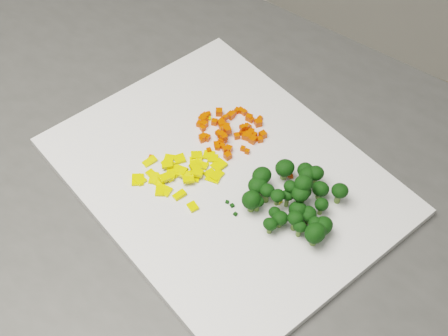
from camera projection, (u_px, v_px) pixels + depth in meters
The scene contains 146 objects.
cutting_board at pixel (224, 176), 0.78m from camera, with size 0.41×0.32×0.01m, color silver.
carrot_pile at pixel (231, 126), 0.81m from camera, with size 0.09×0.09×0.03m, color red, non-canonical shape.
pepper_pile at pixel (179, 172), 0.77m from camera, with size 0.11×0.11×0.01m, color yellow, non-canonical shape.
broccoli_pile at pixel (297, 196), 0.73m from camera, with size 0.11×0.11×0.05m, color black, non-canonical shape.
carrot_cube_0 at pixel (224, 137), 0.80m from camera, with size 0.01×0.01×0.01m, color red.
carrot_cube_1 at pixel (260, 118), 0.83m from camera, with size 0.01×0.01×0.01m, color red.
carrot_cube_2 at pixel (246, 126), 0.81m from camera, with size 0.01×0.01×0.01m, color red.
carrot_cube_3 at pixel (249, 118), 0.83m from camera, with size 0.01×0.01×0.01m, color red.
carrot_cube_4 at pixel (222, 122), 0.83m from camera, with size 0.01×0.01×0.01m, color red.
carrot_cube_5 at pixel (233, 114), 0.84m from camera, with size 0.01×0.01×0.01m, color red.
carrot_cube_6 at pixel (241, 110), 0.84m from camera, with size 0.01×0.01×0.01m, color red.
carrot_cube_7 at pixel (259, 122), 0.83m from camera, with size 0.01×0.01×0.01m, color red.
carrot_cube_8 at pixel (206, 137), 0.81m from camera, with size 0.01×0.01×0.01m, color red.
carrot_cube_9 at pixel (222, 146), 0.80m from camera, with size 0.01×0.01×0.01m, color red.
carrot_cube_10 at pixel (207, 138), 0.81m from camera, with size 0.01×0.01×0.01m, color red.
carrot_cube_11 at pixel (247, 151), 0.80m from camera, with size 0.01×0.01×0.01m, color red.
carrot_cube_12 at pixel (249, 119), 0.83m from camera, with size 0.01×0.01×0.01m, color red.
carrot_cube_13 at pixel (203, 137), 0.81m from camera, with size 0.01×0.01×0.01m, color red.
carrot_cube_14 at pixel (251, 120), 0.83m from camera, with size 0.01×0.01×0.01m, color red.
carrot_cube_15 at pixel (258, 123), 0.83m from camera, with size 0.01×0.01×0.01m, color red.
carrot_cube_16 at pixel (237, 136), 0.81m from camera, with size 0.01×0.01×0.01m, color red.
carrot_cube_17 at pixel (202, 120), 0.83m from camera, with size 0.01×0.01×0.01m, color red.
carrot_cube_18 at pixel (220, 143), 0.81m from camera, with size 0.01×0.01×0.01m, color red.
carrot_cube_19 at pixel (204, 124), 0.83m from camera, with size 0.01×0.01×0.01m, color red.
carrot_cube_20 at pixel (225, 150), 0.80m from camera, with size 0.01×0.01×0.01m, color red.
carrot_cube_21 at pixel (254, 140), 0.81m from camera, with size 0.01×0.01×0.01m, color red.
carrot_cube_22 at pixel (225, 129), 0.81m from camera, with size 0.01×0.01×0.01m, color red.
carrot_cube_23 at pixel (222, 135), 0.81m from camera, with size 0.01×0.01×0.01m, color red.
carrot_cube_24 at pixel (203, 128), 0.82m from camera, with size 0.01×0.01×0.01m, color red.
carrot_cube_25 at pixel (218, 133), 0.81m from camera, with size 0.01×0.01×0.01m, color red.
carrot_cube_26 at pixel (199, 124), 0.83m from camera, with size 0.01×0.01×0.01m, color red.
carrot_cube_27 at pixel (253, 137), 0.81m from camera, with size 0.01×0.01×0.01m, color red.
carrot_cube_28 at pixel (204, 117), 0.83m from camera, with size 0.01×0.01×0.01m, color red.
carrot_cube_29 at pixel (219, 112), 0.84m from camera, with size 0.01×0.01×0.01m, color red.
carrot_cube_30 at pixel (248, 136), 0.81m from camera, with size 0.01×0.01×0.01m, color red.
carrot_cube_31 at pixel (216, 144), 0.81m from camera, with size 0.01×0.01×0.01m, color red.
carrot_cube_32 at pixel (253, 140), 0.81m from camera, with size 0.01×0.01×0.01m, color red.
carrot_cube_33 at pixel (208, 114), 0.84m from camera, with size 0.01×0.01×0.01m, color red.
carrot_cube_34 at pixel (231, 115), 0.84m from camera, with size 0.01×0.01×0.01m, color red.
carrot_cube_35 at pixel (248, 127), 0.82m from camera, with size 0.01×0.01×0.01m, color red.
carrot_cube_36 at pixel (222, 124), 0.83m from camera, with size 0.01×0.01×0.01m, color red.
carrot_cube_37 at pixel (209, 150), 0.80m from camera, with size 0.01×0.01×0.01m, color red.
carrot_cube_38 at pixel (248, 132), 0.82m from camera, with size 0.01×0.01×0.01m, color red.
carrot_cube_39 at pixel (223, 141), 0.81m from camera, with size 0.01×0.01×0.01m, color red.
carrot_cube_40 at pixel (254, 135), 0.81m from camera, with size 0.01×0.01×0.01m, color red.
carrot_cube_41 at pixel (243, 149), 0.80m from camera, with size 0.01×0.01×0.01m, color red.
carrot_cube_42 at pixel (263, 135), 0.81m from camera, with size 0.01×0.01×0.01m, color red.
carrot_cube_43 at pixel (227, 127), 0.82m from camera, with size 0.01×0.01×0.01m, color red.
carrot_cube_44 at pixel (228, 130), 0.81m from camera, with size 0.01×0.01×0.01m, color red.
carrot_cube_45 at pixel (228, 129), 0.82m from camera, with size 0.01×0.01×0.01m, color red.
carrot_cube_46 at pixel (202, 122), 0.83m from camera, with size 0.01×0.01×0.01m, color red.
carrot_cube_47 at pixel (227, 129), 0.82m from camera, with size 0.01×0.01×0.01m, color red.
carrot_cube_48 at pixel (245, 136), 0.81m from camera, with size 0.01×0.01×0.01m, color red.
carrot_cube_49 at pixel (202, 140), 0.81m from camera, with size 0.01×0.01×0.01m, color red.
carrot_cube_50 at pixel (221, 135), 0.80m from camera, with size 0.01×0.01×0.01m, color red.
carrot_cube_51 at pixel (244, 112), 0.84m from camera, with size 0.01×0.01×0.01m, color red.
carrot_cube_52 at pixel (225, 117), 0.83m from camera, with size 0.01×0.01×0.01m, color red.
carrot_cube_53 at pixel (260, 140), 0.81m from camera, with size 0.01×0.01×0.01m, color red.
carrot_cube_54 at pixel (218, 147), 0.80m from camera, with size 0.01×0.01×0.01m, color red.
carrot_cube_55 at pixel (214, 122), 0.83m from camera, with size 0.01×0.01×0.01m, color red.
carrot_cube_56 at pixel (242, 132), 0.82m from camera, with size 0.01×0.01×0.01m, color red.
carrot_cube_57 at pixel (251, 133), 0.82m from camera, with size 0.01×0.01×0.01m, color red.
carrot_cube_58 at pixel (201, 125), 0.83m from camera, with size 0.01×0.01×0.01m, color red.
carrot_cube_59 at pixel (205, 120), 0.83m from camera, with size 0.01×0.01×0.01m, color red.
carrot_cube_60 at pixel (228, 156), 0.79m from camera, with size 0.01×0.01×0.01m, color red.
carrot_cube_61 at pixel (242, 127), 0.81m from camera, with size 0.01×0.01×0.01m, color red.
carrot_cube_62 at pixel (228, 149), 0.80m from camera, with size 0.01×0.01×0.01m, color red.
carrot_cube_63 at pixel (237, 110), 0.84m from camera, with size 0.01×0.01×0.01m, color red.
carrot_cube_64 at pixel (223, 129), 0.82m from camera, with size 0.01×0.01×0.01m, color red.
pepper_chunk_0 at pixel (213, 158), 0.79m from camera, with size 0.01×0.01×0.00m, color yellow.
pepper_chunk_1 at pixel (159, 181), 0.77m from camera, with size 0.02×0.02×0.00m, color yellow.
pepper_chunk_2 at pixel (180, 195), 0.76m from camera, with size 0.02×0.01×0.00m, color yellow.
pepper_chunk_3 at pixel (180, 170), 0.77m from camera, with size 0.02×0.01×0.00m, color yellow.
pepper_chunk_4 at pixel (187, 175), 0.77m from camera, with size 0.01×0.01×0.00m, color yellow.
pepper_chunk_5 at pixel (195, 167), 0.78m from camera, with size 0.01×0.01×0.00m, color yellow.
pepper_chunk_6 at pixel (168, 163), 0.79m from camera, with size 0.02×0.01×0.00m, color yellow.
pepper_chunk_7 at pixel (164, 190), 0.76m from camera, with size 0.02×0.01×0.00m, color yellow.
pepper_chunk_8 at pixel (197, 173), 0.77m from camera, with size 0.01×0.01×0.00m, color yellow.
pepper_chunk_9 at pixel (160, 191), 0.76m from camera, with size 0.02×0.01×0.00m, color yellow.
pepper_chunk_10 at pixel (167, 164), 0.78m from camera, with size 0.01×0.01×0.00m, color yellow.
pepper_chunk_11 at pixel (170, 175), 0.77m from camera, with size 0.01×0.01×0.00m, color yellow.
pepper_chunk_12 at pixel (169, 159), 0.79m from camera, with size 0.01×0.01×0.00m, color yellow.
pepper_chunk_13 at pixel (166, 177), 0.77m from camera, with size 0.01×0.02×0.00m, color yellow.
pepper_chunk_14 at pixel (150, 161), 0.79m from camera, with size 0.02×0.01×0.00m, color yellow.
pepper_chunk_15 at pixel (201, 165), 0.79m from camera, with size 0.02×0.01×0.00m, color yellow.
pepper_chunk_16 at pixel (188, 179), 0.77m from camera, with size 0.01×0.01×0.00m, color yellow.
pepper_chunk_17 at pixel (186, 175), 0.77m from camera, with size 0.02×0.01×0.00m, color yellow.
pepper_chunk_18 at pixel (197, 155), 0.80m from camera, with size 0.01×0.01×0.00m, color yellow.
pepper_chunk_19 at pixel (152, 174), 0.78m from camera, with size 0.01×0.01×0.00m, color yellow.
pepper_chunk_20 at pixel (193, 207), 0.75m from camera, with size 0.01×0.01×0.00m, color yellow.
pepper_chunk_21 at pixel (194, 176), 0.78m from camera, with size 0.02×0.01×0.00m, color yellow.
pepper_chunk_22 at pixel (140, 180), 0.77m from camera, with size 0.01×0.01×0.00m, color yellow.
pepper_chunk_23 at pixel (138, 180), 0.77m from camera, with size 0.02×0.01×0.00m, color yellow.
pepper_chunk_24 at pixel (174, 170), 0.78m from camera, with size 0.02×0.01×0.00m, color yellow.
pepper_chunk_25 at pixel (154, 178), 0.77m from camera, with size 0.02×0.01×0.00m, color yellow.
pepper_chunk_26 at pixel (177, 173), 0.78m from camera, with size 0.01×0.01×0.00m, color yellow.
pepper_chunk_27 at pixel (180, 159), 0.79m from camera, with size 0.01×0.01×0.00m, color yellow.
pepper_chunk_28 at pixel (219, 165), 0.79m from camera, with size 0.02×0.02×0.00m, color yellow.
pepper_chunk_29 at pixel (180, 171), 0.77m from camera, with size 0.01×0.02×0.00m, color yellow.
pepper_chunk_30 at pixel (213, 178), 0.77m from camera, with size 0.02×0.01×0.00m, color yellow.
pepper_chunk_31 at pixel (217, 175), 0.78m from camera, with size 0.02×0.01×0.00m, color yellow.
pepper_chunk_32 at pixel (209, 155), 0.80m from camera, with size 0.01×0.01×0.00m, color yellow.
pepper_chunk_33 at pixel (210, 174), 0.78m from camera, with size 0.01×0.01×0.00m, color yellow.
pepper_chunk_34 at pixel (196, 165), 0.79m from camera, with size 0.02×0.01×0.00m, color yellow.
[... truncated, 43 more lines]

